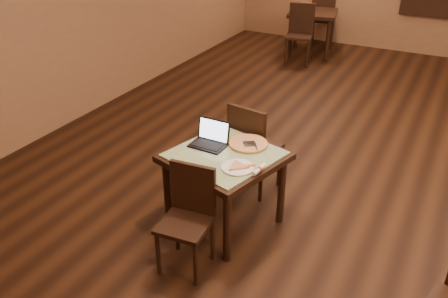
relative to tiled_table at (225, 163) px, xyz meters
The scene contains 15 objects.
ground 2.01m from the tiled_table, 56.74° to the left, with size 10.00×10.00×0.00m, color black.
wall_left 3.46m from the tiled_table, 151.76° to the left, with size 0.02×10.00×3.00m, color brown.
tiled_table is the anchor object (origin of this frame).
chair_main_near 0.64m from the tiled_table, 90.74° to the right, with size 0.43×0.43×0.92m.
chair_main_far 0.62m from the tiled_table, 91.22° to the left, with size 0.49×0.49×1.00m.
laptop 0.28m from the tiled_table, 153.07° to the left, with size 0.33×0.25×0.22m.
plate 0.31m from the tiled_table, 39.29° to the right, with size 0.28×0.28×0.02m, color white.
pizza_slice 0.31m from the tiled_table, 39.29° to the right, with size 0.20×0.20×0.02m, color beige, non-canonical shape.
pizza_pan 0.29m from the tiled_table, 63.43° to the left, with size 0.36×0.36×0.01m, color silver.
pizza_whole 0.29m from the tiled_table, 63.43° to the left, with size 0.36×0.36×0.03m.
spatula 0.29m from the tiled_table, 57.53° to the left, with size 0.11×0.27×0.01m, color silver.
napkin_roll 0.44m from the tiled_table, 19.29° to the right, with size 0.05×0.18×0.04m.
other_table_b 5.69m from the tiled_table, 100.59° to the left, with size 1.04×1.04×0.82m.
other_table_b_chair_near 5.08m from the tiled_table, 102.09° to the left, with size 0.54×0.54×1.06m.
other_table_b_chair_far 6.29m from the tiled_table, 99.38° to the left, with size 0.54×0.54×1.06m.
Camera 1 is at (0.69, -4.87, 2.84)m, focal length 38.00 mm.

